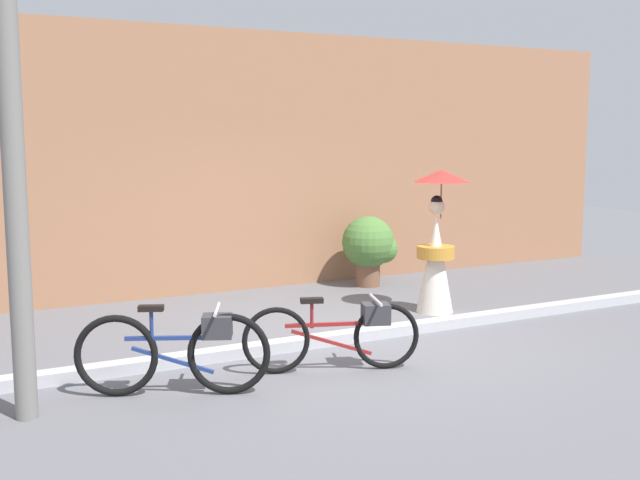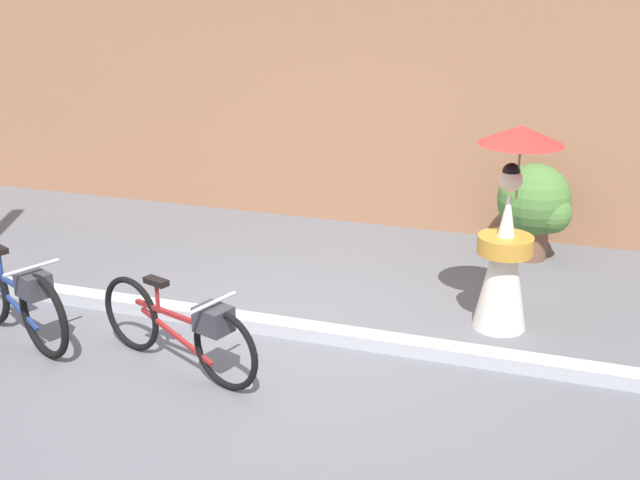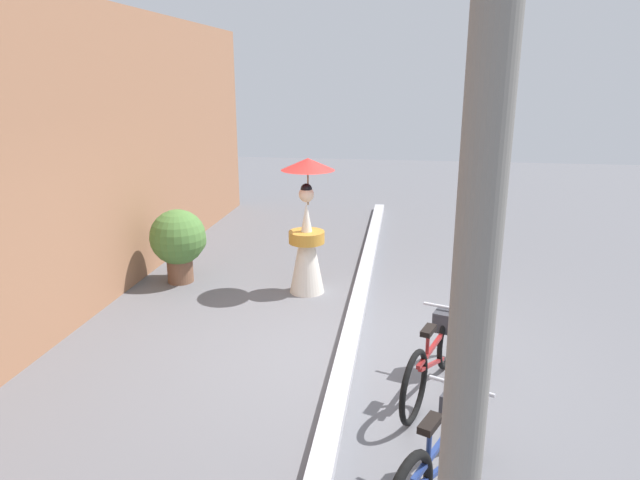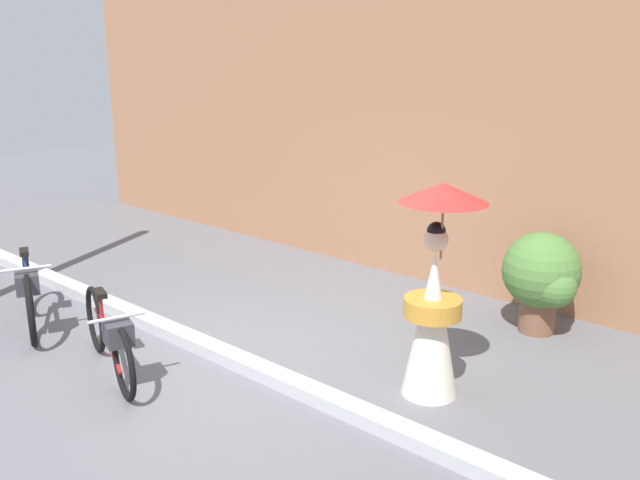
{
  "view_description": "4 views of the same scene",
  "coord_description": "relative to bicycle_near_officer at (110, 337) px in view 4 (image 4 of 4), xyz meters",
  "views": [
    {
      "loc": [
        -4.13,
        -7.28,
        2.31
      ],
      "look_at": [
        -0.09,
        0.46,
        1.1
      ],
      "focal_mm": 43.12,
      "sensor_mm": 36.0,
      "label": 1
    },
    {
      "loc": [
        2.26,
        -5.92,
        3.15
      ],
      "look_at": [
        0.18,
        0.31,
        0.81
      ],
      "focal_mm": 44.13,
      "sensor_mm": 36.0,
      "label": 2
    },
    {
      "loc": [
        -5.59,
        -0.53,
        2.9
      ],
      "look_at": [
        0.03,
        0.31,
        1.26
      ],
      "focal_mm": 31.99,
      "sensor_mm": 36.0,
      "label": 3
    },
    {
      "loc": [
        4.53,
        -3.81,
        2.85
      ],
      "look_at": [
        0.54,
        0.7,
        1.17
      ],
      "focal_mm": 37.69,
      "sensor_mm": 36.0,
      "label": 4
    }
  ],
  "objects": [
    {
      "name": "sidewalk_curb",
      "position": [
        0.58,
        0.89,
        -0.33
      ],
      "size": [
        14.0,
        0.2,
        0.12
      ],
      "primitive_type": "cube",
      "color": "#B2B2B7",
      "rests_on": "ground_plane"
    },
    {
      "name": "bicycle_far_side",
      "position": [
        -1.61,
        0.04,
        0.03
      ],
      "size": [
        1.6,
        0.77,
        0.82
      ],
      "color": "black",
      "rests_on": "ground_plane"
    },
    {
      "name": "ground_plane",
      "position": [
        0.58,
        0.89,
        -0.39
      ],
      "size": [
        30.0,
        30.0,
        0.0
      ],
      "primitive_type": "plane",
      "color": "slate"
    },
    {
      "name": "person_with_parasol",
      "position": [
        2.34,
        1.64,
        0.51
      ],
      "size": [
        0.72,
        0.72,
        1.86
      ],
      "color": "silver",
      "rests_on": "ground_plane"
    },
    {
      "name": "bicycle_near_officer",
      "position": [
        0.0,
        0.0,
        0.0
      ],
      "size": [
        1.68,
        0.68,
        0.74
      ],
      "color": "black",
      "rests_on": "ground_plane"
    },
    {
      "name": "potted_plant_by_door",
      "position": [
        2.48,
        3.53,
        0.24
      ],
      "size": [
        0.82,
        0.8,
        1.08
      ],
      "color": "brown",
      "rests_on": "ground_plane"
    },
    {
      "name": "building_wall",
      "position": [
        0.58,
        4.35,
        1.52
      ],
      "size": [
        14.0,
        0.4,
        3.82
      ],
      "primitive_type": "cube",
      "color": "#9E6B4C",
      "rests_on": "ground_plane"
    }
  ]
}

